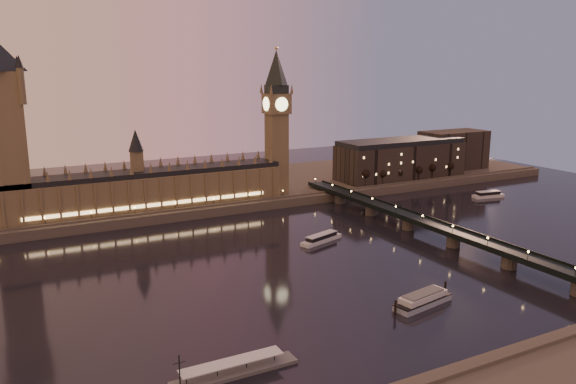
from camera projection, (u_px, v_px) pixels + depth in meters
name	position (u px, v px, depth m)	size (l,w,h in m)	color
ground	(289.00, 263.00, 282.69)	(700.00, 700.00, 0.00)	black
far_embankment	(224.00, 189.00, 438.12)	(560.00, 130.00, 6.00)	#423D35
palace_of_westminster	(147.00, 185.00, 364.14)	(180.00, 26.62, 52.00)	brown
victoria_tower	(3.00, 122.00, 318.16)	(31.68, 31.68, 118.00)	brown
big_ben	(277.00, 114.00, 397.72)	(17.68, 17.68, 104.00)	brown
westminster_bridge	(429.00, 228.00, 323.17)	(13.20, 260.00, 15.30)	black
city_block	(419.00, 156.00, 479.55)	(155.00, 45.00, 34.00)	black
bare_tree_0	(367.00, 176.00, 430.86)	(5.58, 5.58, 11.35)	black
bare_tree_1	(385.00, 174.00, 438.42)	(5.58, 5.58, 11.35)	black
bare_tree_2	(401.00, 172.00, 445.99)	(5.58, 5.58, 11.35)	black
bare_tree_3	(418.00, 170.00, 453.55)	(5.58, 5.58, 11.35)	black
bare_tree_4	(433.00, 169.00, 461.12)	(5.58, 5.58, 11.35)	black
bare_tree_5	(449.00, 167.00, 468.69)	(5.58, 5.58, 11.35)	black
cruise_boat_a	(322.00, 238.00, 316.07)	(29.36, 15.19, 4.62)	silver
cruise_boat_c	(488.00, 195.00, 423.17)	(25.27, 10.53, 4.90)	silver
moored_barge	(423.00, 299.00, 231.75)	(32.55, 13.04, 6.06)	#91A2B8
pontoon_pier	(234.00, 371.00, 179.94)	(42.35, 7.06, 11.29)	#595B5E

